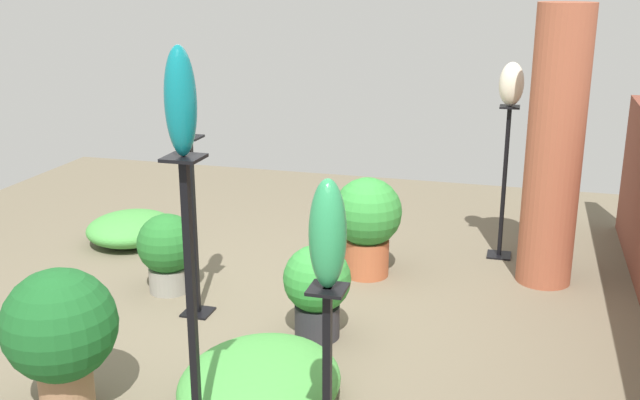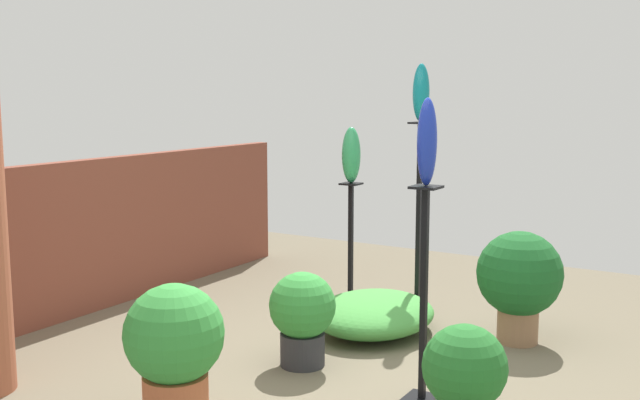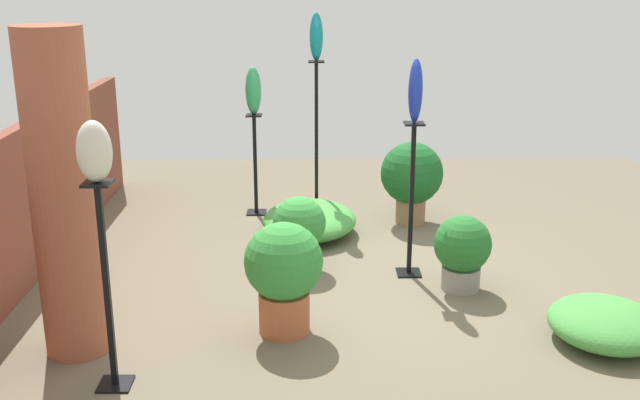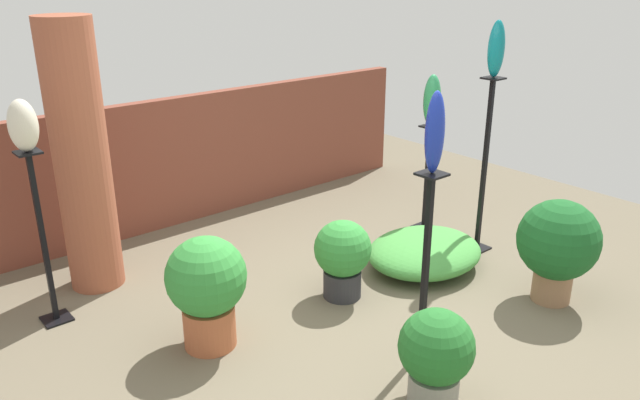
# 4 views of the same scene
# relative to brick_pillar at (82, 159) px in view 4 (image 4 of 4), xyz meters

# --- Properties ---
(ground_plane) EXTENTS (8.00, 8.00, 0.00)m
(ground_plane) POSITION_rel_brick_pillar_xyz_m (1.24, -1.88, -1.07)
(ground_plane) COLOR #6B604C
(brick_wall_back) EXTENTS (5.60, 0.12, 1.27)m
(brick_wall_back) POSITION_rel_brick_pillar_xyz_m (1.24, 0.74, -0.43)
(brick_wall_back) COLOR brown
(brick_wall_back) RESTS_ON ground
(brick_pillar) EXTENTS (0.42, 0.42, 2.14)m
(brick_pillar) POSITION_rel_brick_pillar_xyz_m (0.00, 0.00, 0.00)
(brick_pillar) COLOR #9E5138
(brick_pillar) RESTS_ON ground
(pedestal_teal) EXTENTS (0.20, 0.20, 1.58)m
(pedestal_teal) POSITION_rel_brick_pillar_xyz_m (2.94, -1.61, -0.33)
(pedestal_teal) COLOR black
(pedestal_teal) RESTS_ON ground
(pedestal_ivory) EXTENTS (0.20, 0.20, 1.30)m
(pedestal_ivory) POSITION_rel_brick_pillar_xyz_m (-0.46, -0.36, -0.47)
(pedestal_ivory) COLOR black
(pedestal_ivory) RESTS_ON ground
(pedestal_cobalt) EXTENTS (0.20, 0.20, 1.29)m
(pedestal_cobalt) POSITION_rel_brick_pillar_xyz_m (1.28, -2.38, -0.48)
(pedestal_cobalt) COLOR black
(pedestal_cobalt) RESTS_ON ground
(pedestal_jade) EXTENTS (0.20, 0.20, 1.05)m
(pedestal_jade) POSITION_rel_brick_pillar_xyz_m (2.93, -0.98, -0.59)
(pedestal_jade) COLOR black
(pedestal_jade) RESTS_ON ground
(art_vase_teal) EXTENTS (0.15, 0.13, 0.47)m
(art_vase_teal) POSITION_rel_brick_pillar_xyz_m (2.94, -1.61, 0.75)
(art_vase_teal) COLOR #0F727A
(art_vase_teal) RESTS_ON pedestal_teal
(art_vase_ivory) EXTENTS (0.19, 0.20, 0.35)m
(art_vase_ivory) POSITION_rel_brick_pillar_xyz_m (-0.46, -0.36, 0.41)
(art_vase_ivory) COLOR beige
(art_vase_ivory) RESTS_ON pedestal_ivory
(art_vase_cobalt) EXTENTS (0.12, 0.11, 0.50)m
(art_vase_cobalt) POSITION_rel_brick_pillar_xyz_m (1.28, -2.38, 0.47)
(art_vase_cobalt) COLOR #192D9E
(art_vase_cobalt) RESTS_ON pedestal_cobalt
(art_vase_jade) EXTENTS (0.17, 0.16, 0.48)m
(art_vase_jade) POSITION_rel_brick_pillar_xyz_m (2.93, -0.98, 0.22)
(art_vase_jade) COLOR #2D9356
(art_vase_jade) RESTS_ON pedestal_jade
(potted_plant_front_left) EXTENTS (0.45, 0.45, 0.64)m
(potted_plant_front_left) POSITION_rel_brick_pillar_xyz_m (1.40, -1.46, -0.71)
(potted_plant_front_left) COLOR #2D2D33
(potted_plant_front_left) RESTS_ON ground
(potted_plant_mid_left) EXTENTS (0.46, 0.46, 0.61)m
(potted_plant_mid_left) POSITION_rel_brick_pillar_xyz_m (0.97, -2.76, -0.73)
(potted_plant_mid_left) COLOR gray
(potted_plant_mid_left) RESTS_ON ground
(potted_plant_mid_right) EXTENTS (0.55, 0.55, 0.80)m
(potted_plant_mid_right) POSITION_rel_brick_pillar_xyz_m (0.25, -1.37, -0.61)
(potted_plant_mid_right) COLOR #B25B38
(potted_plant_mid_right) RESTS_ON ground
(potted_plant_walkway_edge) EXTENTS (0.62, 0.62, 0.83)m
(potted_plant_walkway_edge) POSITION_rel_brick_pillar_xyz_m (2.62, -2.56, -0.59)
(potted_plant_walkway_edge) COLOR #936B4C
(potted_plant_walkway_edge) RESTS_ON ground
(foliage_bed_west) EXTENTS (1.06, 0.89, 0.29)m
(foliage_bed_west) POSITION_rel_brick_pillar_xyz_m (2.28, -1.55, -0.93)
(foliage_bed_west) COLOR #479942
(foliage_bed_west) RESTS_ON ground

